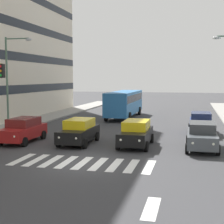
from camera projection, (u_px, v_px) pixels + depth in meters
The scene contains 10 objects.
ground_plane at pixel (83, 163), 18.23m from camera, with size 180.00×180.00×0.00m, color #38383A.
crosswalk_markings at pixel (83, 163), 18.23m from camera, with size 7.65×2.80×0.01m.
lane_arrow_0 at pixel (151, 208), 11.90m from camera, with size 0.50×2.20×0.01m, color silver.
car_0 at pixel (202, 136), 21.59m from camera, with size 2.02×4.44×1.72m.
car_1 at pixel (136, 133), 22.64m from camera, with size 2.02×4.44×1.72m.
car_2 at pixel (79, 131), 23.45m from camera, with size 2.02×4.44×1.72m.
car_3 at pixel (23, 130), 24.09m from camera, with size 2.02×4.44×1.72m.
car_row2_0 at pixel (201, 123), 27.83m from camera, with size 2.02×4.44×1.72m.
bus_behind_traffic at pixel (125, 101), 38.98m from camera, with size 2.78×10.50×3.00m.
street_lamp_right at pixel (11, 75), 27.98m from camera, with size 2.41×0.28×7.75m.
Camera 1 is at (-5.69, 17.00, 4.57)m, focal length 54.26 mm.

